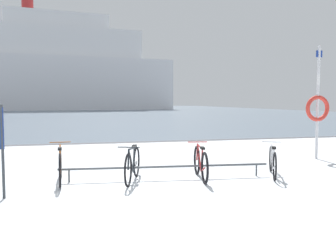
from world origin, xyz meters
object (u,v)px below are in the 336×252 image
rescue_post (318,106)px  bicycle_2 (201,163)px  bicycle_0 (60,165)px  bicycle_1 (133,165)px  bicycle_3 (273,161)px  ferry_ship (62,71)px

rescue_post → bicycle_2: bearing=-157.1°
bicycle_0 → rescue_post: rescue_post is taller
bicycle_0 → bicycle_1: 1.56m
bicycle_1 → rescue_post: (5.89, 1.74, 1.24)m
bicycle_3 → rescue_post: rescue_post is taller
bicycle_1 → bicycle_3: 3.29m
bicycle_0 → bicycle_2: 3.10m
ferry_ship → bicycle_1: bearing=-86.0°
bicycle_2 → ferry_ship: 67.87m
bicycle_0 → bicycle_1: bearing=-10.8°
bicycle_3 → ferry_ship: size_ratio=0.04×
bicycle_2 → rescue_post: 4.89m
bicycle_2 → ferry_ship: size_ratio=0.04×
bicycle_0 → ferry_ship: bearing=92.7°
bicycle_2 → ferry_ship: ferry_ship is taller
bicycle_0 → rescue_post: 7.67m
bicycle_3 → ferry_ship: bearing=96.8°
bicycle_1 → ferry_ship: size_ratio=0.04×
ferry_ship → bicycle_3: bearing=-83.2°
bicycle_1 → bicycle_0: bearing=169.2°
rescue_post → ferry_ship: ferry_ship is taller
bicycle_0 → bicycle_1: bicycle_0 is taller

